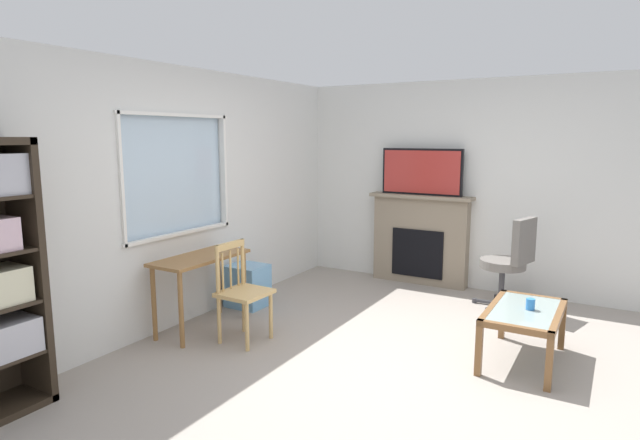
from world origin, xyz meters
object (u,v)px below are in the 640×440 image
at_px(fireplace, 420,239).
at_px(coffee_table, 524,317).
at_px(desk_under_window, 201,268).
at_px(wooden_chair, 242,291).
at_px(office_chair, 511,258).
at_px(tv, 422,172).
at_px(plastic_drawer_unit, 248,286).
at_px(sippy_cup, 530,304).

distance_m(fireplace, coffee_table, 2.40).
xyz_separation_m(desk_under_window, wooden_chair, (-0.03, -0.51, -0.13)).
distance_m(fireplace, office_chair, 1.27).
distance_m(fireplace, tv, 0.84).
bearing_deg(wooden_chair, coffee_table, -70.69).
bearing_deg(fireplace, tv, -180.00).
relative_size(wooden_chair, coffee_table, 0.96).
bearing_deg(plastic_drawer_unit, sippy_cup, -89.79).
bearing_deg(wooden_chair, tv, -15.93).
bearing_deg(sippy_cup, coffee_table, 100.09).
bearing_deg(sippy_cup, wooden_chair, 109.17).
bearing_deg(sippy_cup, desk_under_window, 105.32).
height_order(wooden_chair, fireplace, fireplace).
height_order(fireplace, office_chair, fireplace).
bearing_deg(sippy_cup, office_chair, 16.76).
height_order(plastic_drawer_unit, office_chair, office_chair).
relative_size(coffee_table, sippy_cup, 10.38).
bearing_deg(sippy_cup, tv, 41.31).
relative_size(plastic_drawer_unit, fireplace, 0.35).
height_order(plastic_drawer_unit, fireplace, fireplace).
bearing_deg(fireplace, wooden_chair, 164.18).
xyz_separation_m(wooden_chair, plastic_drawer_unit, (0.80, 0.56, -0.23)).
height_order(tv, coffee_table, tv).
distance_m(tv, office_chair, 1.53).
distance_m(fireplace, sippy_cup, 2.41).
bearing_deg(office_chair, tv, 68.68).
distance_m(tv, sippy_cup, 2.56).
relative_size(desk_under_window, wooden_chair, 1.09).
xyz_separation_m(tv, coffee_table, (-1.81, -1.54, -1.03)).
bearing_deg(desk_under_window, fireplace, -25.87).
xyz_separation_m(plastic_drawer_unit, coffee_table, (0.00, -2.85, 0.15)).
xyz_separation_m(desk_under_window, coffee_table, (0.77, -2.80, -0.22)).
bearing_deg(office_chair, fireplace, 67.92).
distance_m(desk_under_window, tv, 2.98).
bearing_deg(coffee_table, sippy_cup, -79.91).
bearing_deg(desk_under_window, tv, -26.03).
distance_m(coffee_table, sippy_cup, 0.12).
distance_m(wooden_chair, plastic_drawer_unit, 1.00).
relative_size(wooden_chair, office_chair, 0.90).
relative_size(wooden_chair, fireplace, 0.70).
relative_size(fireplace, office_chair, 1.29).
relative_size(fireplace, sippy_cup, 14.34).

